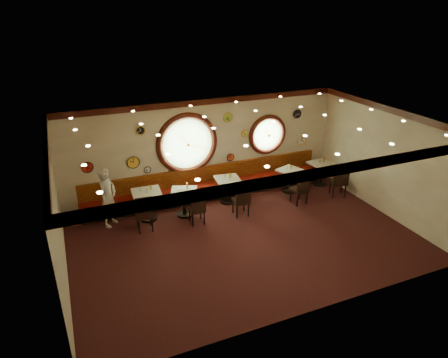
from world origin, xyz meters
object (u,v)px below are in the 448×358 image
(condiment_d_salt, at_px, (287,168))
(condiment_b_salt, at_px, (180,190))
(table_e, at_px, (320,171))
(condiment_e_bottle, at_px, (324,160))
(table_b, at_px, (184,200))
(chair_b, at_px, (197,206))
(table_c, at_px, (228,187))
(condiment_d_pepper, at_px, (292,168))
(condiment_c_bottle, at_px, (231,175))
(condiment_c_salt, at_px, (225,176))
(chair_d, at_px, (302,186))
(table_a, at_px, (147,202))
(chair_a, at_px, (144,212))
(condiment_a_bottle, at_px, (151,187))
(chair_c, at_px, (242,197))
(condiment_a_salt, at_px, (141,190))
(condiment_e_pepper, at_px, (320,161))
(condiment_d_bottle, at_px, (291,166))
(condiment_a_pepper, at_px, (147,191))
(condiment_b_bottle, at_px, (187,186))
(table_d, at_px, (290,178))
(condiment_e_salt, at_px, (319,161))
(condiment_c_pepper, at_px, (230,177))
(waiter, at_px, (108,198))
(condiment_b_pepper, at_px, (182,189))

(condiment_d_salt, bearing_deg, condiment_b_salt, -175.93)
(table_e, xyz_separation_m, condiment_e_bottle, (0.12, 0.02, 0.38))
(table_b, bearing_deg, chair_b, -73.37)
(table_c, height_order, condiment_d_pepper, condiment_d_pepper)
(condiment_c_bottle, bearing_deg, condiment_c_salt, 155.17)
(chair_d, bearing_deg, table_c, 150.10)
(table_a, distance_m, condiment_d_salt, 4.73)
(table_e, xyz_separation_m, condiment_c_salt, (-3.52, 0.12, 0.34))
(chair_a, bearing_deg, table_c, 19.89)
(condiment_b_salt, relative_size, condiment_d_pepper, 0.85)
(condiment_a_bottle, bearing_deg, chair_c, -22.17)
(chair_c, distance_m, condiment_a_salt, 2.94)
(table_e, distance_m, condiment_e_pepper, 0.36)
(condiment_d_bottle, bearing_deg, table_e, -2.36)
(condiment_a_salt, distance_m, condiment_e_bottle, 6.31)
(condiment_a_bottle, bearing_deg, table_b, -18.36)
(condiment_a_bottle, bearing_deg, chair_b, -40.86)
(condiment_c_salt, bearing_deg, condiment_a_salt, -177.69)
(condiment_b_salt, height_order, condiment_c_bottle, condiment_c_bottle)
(table_b, bearing_deg, chair_c, -24.26)
(chair_d, distance_m, condiment_c_bottle, 2.23)
(condiment_a_pepper, relative_size, condiment_b_bottle, 0.63)
(condiment_a_pepper, distance_m, condiment_e_bottle, 6.17)
(chair_b, bearing_deg, table_d, 15.81)
(table_b, distance_m, condiment_a_pepper, 1.14)
(condiment_e_salt, bearing_deg, condiment_d_bottle, -179.65)
(condiment_b_bottle, bearing_deg, condiment_e_salt, 2.45)
(chair_a, relative_size, condiment_c_pepper, 6.35)
(condiment_b_salt, distance_m, condiment_d_pepper, 3.92)
(condiment_b_salt, xyz_separation_m, condiment_e_bottle, (5.22, 0.25, 0.05))
(chair_c, distance_m, chair_d, 2.03)
(table_d, height_order, waiter, waiter)
(condiment_c_salt, relative_size, condiment_a_bottle, 0.64)
(condiment_d_bottle, height_order, condiment_e_salt, condiment_d_bottle)
(table_b, distance_m, condiment_b_salt, 0.36)
(condiment_c_bottle, bearing_deg, chair_a, -164.95)
(condiment_b_pepper, xyz_separation_m, condiment_b_bottle, (0.18, 0.11, 0.04))
(chair_c, relative_size, condiment_d_pepper, 6.72)
(table_b, xyz_separation_m, waiter, (-2.11, 0.30, 0.35))
(chair_b, height_order, condiment_a_bottle, chair_b)
(table_c, relative_size, condiment_e_bottle, 5.25)
(condiment_c_bottle, bearing_deg, condiment_e_salt, 0.07)
(condiment_e_bottle, bearing_deg, condiment_c_bottle, 179.53)
(condiment_c_salt, relative_size, condiment_c_bottle, 0.52)
(table_e, relative_size, waiter, 0.51)
(table_a, relative_size, table_c, 1.07)
(table_a, height_order, condiment_e_salt, condiment_e_salt)
(condiment_a_pepper, bearing_deg, table_c, 3.70)
(table_a, xyz_separation_m, condiment_e_salt, (6.00, 0.14, 0.32))
(chair_a, bearing_deg, condiment_e_salt, 11.98)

